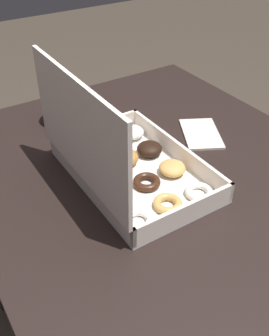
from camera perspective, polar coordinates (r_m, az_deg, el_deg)
dining_table at (r=0.94m, az=4.02°, el=-6.89°), size 0.99×0.80×0.76m
donut_box at (r=0.82m, az=-1.81°, el=1.27°), size 0.36×0.24×0.26m
coffee_mug at (r=1.05m, az=-10.25°, el=8.61°), size 0.09×0.09×0.08m
paper_napkin at (r=1.01m, az=9.63°, el=4.93°), size 0.17×0.15×0.01m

